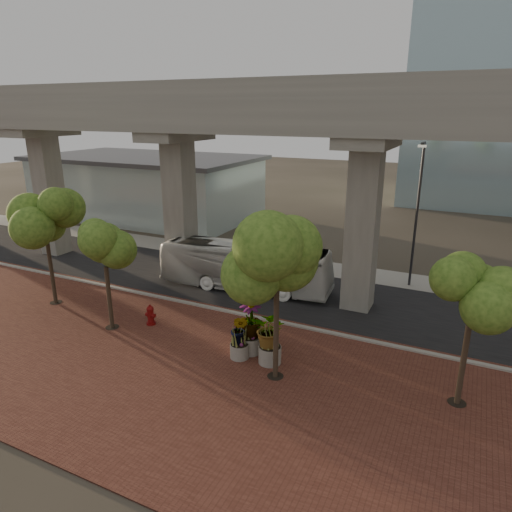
% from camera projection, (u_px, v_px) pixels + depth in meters
% --- Properties ---
extents(ground, '(160.00, 160.00, 0.00)m').
position_uv_depth(ground, '(248.00, 301.00, 27.14)').
color(ground, '#312D24').
rests_on(ground, ground).
extents(brick_plaza, '(70.00, 13.00, 0.06)m').
position_uv_depth(brick_plaza, '(168.00, 365.00, 20.27)').
color(brick_plaza, brown).
rests_on(brick_plaza, ground).
extents(asphalt_road, '(90.00, 8.00, 0.04)m').
position_uv_depth(asphalt_road, '(263.00, 289.00, 28.85)').
color(asphalt_road, black).
rests_on(asphalt_road, ground).
extents(curb_strip, '(70.00, 0.25, 0.16)m').
position_uv_depth(curb_strip, '(232.00, 313.00, 25.40)').
color(curb_strip, '#9D9A92').
rests_on(curb_strip, ground).
extents(far_sidewalk, '(90.00, 3.00, 0.06)m').
position_uv_depth(far_sidewalk, '(294.00, 264.00, 33.56)').
color(far_sidewalk, '#9D9A92').
rests_on(far_sidewalk, ground).
extents(transit_viaduct, '(72.00, 5.60, 12.40)m').
position_uv_depth(transit_viaduct, '(263.00, 174.00, 26.62)').
color(transit_viaduct, gray).
rests_on(transit_viaduct, ground).
extents(station_pavilion, '(23.00, 13.00, 6.30)m').
position_uv_depth(station_pavilion, '(147.00, 185.00, 48.13)').
color(station_pavilion, '#AFC5C8').
rests_on(station_pavilion, ground).
extents(transit_bus, '(11.08, 3.56, 3.04)m').
position_uv_depth(transit_bus, '(245.00, 266.00, 28.53)').
color(transit_bus, silver).
rests_on(transit_bus, ground).
extents(fire_hydrant, '(0.55, 0.50, 1.10)m').
position_uv_depth(fire_hydrant, '(151.00, 315.00, 23.94)').
color(fire_hydrant, maroon).
rests_on(fire_hydrant, ground).
extents(planter_front, '(2.28, 2.28, 2.51)m').
position_uv_depth(planter_front, '(270.00, 332.00, 19.99)').
color(planter_front, '#ABA59A').
rests_on(planter_front, ground).
extents(planter_right, '(2.50, 2.50, 2.67)m').
position_uv_depth(planter_right, '(251.00, 320.00, 20.85)').
color(planter_right, '#9A948B').
rests_on(planter_right, ground).
extents(planter_left, '(1.93, 1.93, 2.13)m').
position_uv_depth(planter_left, '(239.00, 332.00, 20.48)').
color(planter_left, '#A29A92').
rests_on(planter_left, ground).
extents(street_tree_far_west, '(4.12, 4.12, 6.91)m').
position_uv_depth(street_tree_far_west, '(44.00, 219.00, 25.25)').
color(street_tree_far_west, '#413425').
rests_on(street_tree_far_west, ground).
extents(street_tree_near_west, '(3.15, 3.15, 5.69)m').
position_uv_depth(street_tree_near_west, '(104.00, 249.00, 22.46)').
color(street_tree_near_west, '#413425').
rests_on(street_tree_near_west, ground).
extents(street_tree_near_east, '(4.11, 4.11, 7.16)m').
position_uv_depth(street_tree_near_east, '(277.00, 259.00, 17.77)').
color(street_tree_near_east, '#413425').
rests_on(street_tree_near_east, ground).
extents(street_tree_far_east, '(3.59, 3.59, 5.99)m').
position_uv_depth(street_tree_far_east, '(473.00, 300.00, 16.31)').
color(street_tree_far_east, '#413425').
rests_on(street_tree_far_east, ground).
extents(streetlamp_west, '(0.44, 1.29, 8.90)m').
position_uv_depth(streetlamp_west, '(174.00, 187.00, 34.92)').
color(streetlamp_west, '#2D2D32').
rests_on(streetlamp_west, ground).
extents(streetlamp_east, '(0.45, 1.31, 9.05)m').
position_uv_depth(streetlamp_east, '(417.00, 206.00, 27.78)').
color(streetlamp_east, '#2B2C30').
rests_on(streetlamp_east, ground).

